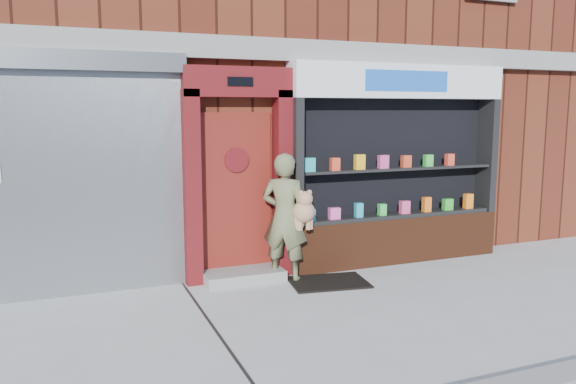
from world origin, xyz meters
TOP-DOWN VIEW (x-y plane):
  - ground at (0.00, 0.00)m, footprint 80.00×80.00m
  - building at (-0.00, 5.99)m, footprint 12.00×8.16m
  - shutter_bay at (-3.00, 1.93)m, footprint 3.10×0.30m
  - red_door_bay at (-0.75, 1.86)m, footprint 1.52×0.58m
  - pharmacy_bay at (1.75, 1.81)m, footprint 3.50×0.41m
  - woman at (-0.17, 1.54)m, footprint 0.76×0.74m
  - doormat at (0.30, 1.17)m, footprint 1.13×0.87m

SIDE VIEW (x-z plane):
  - ground at x=0.00m, z-range 0.00..0.00m
  - doormat at x=0.30m, z-range 0.00..0.03m
  - woman at x=-0.17m, z-range 0.01..1.77m
  - pharmacy_bay at x=1.75m, z-range -0.13..2.87m
  - red_door_bay at x=-0.75m, z-range 0.01..2.91m
  - shutter_bay at x=-3.00m, z-range 0.20..3.24m
  - building at x=0.00m, z-range 0.00..8.00m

